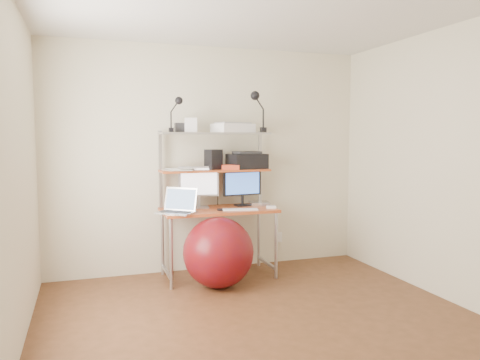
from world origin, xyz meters
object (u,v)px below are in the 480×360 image
at_px(monitor_silver, 199,184).
at_px(printer, 247,161).
at_px(laptop, 178,207).
at_px(exercise_ball, 218,252).
at_px(monitor_black, 242,185).

bearing_deg(monitor_silver, printer, 7.16).
bearing_deg(laptop, printer, 58.03).
height_order(laptop, exercise_ball, laptop).
relative_size(laptop, exercise_ball, 0.65).
height_order(monitor_silver, laptop, monitor_silver).
height_order(monitor_silver, printer, printer).
xyz_separation_m(monitor_silver, exercise_ball, (0.08, -0.48, -0.64)).
bearing_deg(printer, laptop, -171.96).
xyz_separation_m(monitor_silver, monitor_black, (0.49, -0.01, -0.03)).
relative_size(monitor_black, printer, 1.03).
bearing_deg(monitor_black, printer, -3.97).
height_order(printer, exercise_ball, printer).
xyz_separation_m(laptop, printer, (0.82, 0.26, 0.45)).
distance_m(laptop, exercise_ball, 0.60).
bearing_deg(exercise_ball, monitor_silver, 99.36).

